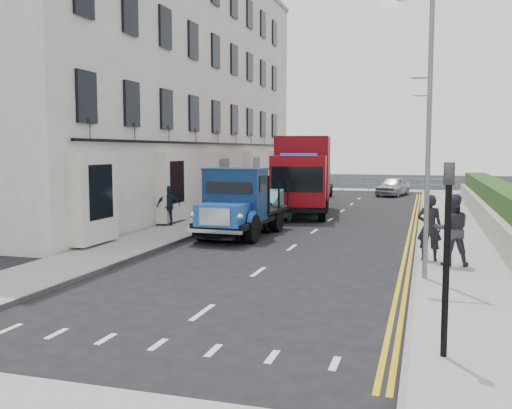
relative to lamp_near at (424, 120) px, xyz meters
name	(u,v)px	position (x,y,z in m)	size (l,w,h in m)	color
ground	(277,258)	(-4.18, 2.00, -4.00)	(120.00, 120.00, 0.00)	black
pavement_west	(219,217)	(-9.38, 11.00, -3.94)	(2.40, 38.00, 0.12)	gray
pavement_east	(450,225)	(1.12, 11.00, -3.94)	(2.60, 38.00, 0.12)	gray
promenade	(369,191)	(-4.18, 31.00, -3.94)	(30.00, 2.50, 0.12)	gray
sea_plane	(392,175)	(-4.18, 62.00, -4.00)	(120.00, 120.00, 0.00)	#4D5F69
terrace_west	(171,80)	(-13.65, 15.00, 3.17)	(6.31, 30.20, 14.25)	white
garden_east	(499,207)	(3.03, 11.00, -3.10)	(1.45, 28.00, 1.75)	#B2AD9E
seafront_railing	(368,185)	(-4.18, 30.20, -3.42)	(13.00, 0.08, 1.11)	#59B2A5
lamp_near	(424,120)	(0.00, 0.00, 0.00)	(1.23, 0.18, 7.00)	slate
lamp_mid	(425,136)	(0.00, 16.00, 0.00)	(1.23, 0.18, 7.00)	slate
lamp_far	(426,139)	(0.00, 26.00, 0.00)	(1.23, 0.18, 7.00)	slate
traffic_signal	(447,230)	(0.42, -5.50, -1.92)	(0.16, 0.20, 3.10)	black
bedford_lorry	(237,207)	(-6.59, 5.42, -2.82)	(2.38, 5.53, 2.57)	black
red_lorry	(303,173)	(-5.94, 14.10, -1.90)	(3.57, 7.80, 3.94)	black
parked_car_front	(237,216)	(-6.78, 5.91, -3.21)	(1.85, 4.60, 1.57)	black
parked_car_mid	(264,206)	(-6.78, 9.79, -3.23)	(1.63, 4.68, 1.54)	#60AFCE
parked_car_rear	(288,192)	(-7.78, 18.52, -3.21)	(2.20, 5.40, 1.57)	#B3B2B7
seafront_car_left	(311,187)	(-7.39, 23.70, -3.26)	(2.43, 5.27, 1.47)	black
seafront_car_right	(393,186)	(-2.15, 27.11, -3.32)	(1.61, 4.00, 1.36)	#AAABAE
pedestrian_east_near	(429,227)	(0.22, 2.39, -2.92)	(0.70, 0.46, 1.91)	black
pedestrian_east_far	(452,230)	(0.81, 1.83, -2.89)	(0.96, 0.75, 1.97)	#35313C
pedestrian_west_near	(168,206)	(-10.18, 7.11, -3.04)	(0.98, 0.41, 1.68)	#19212D
pedestrian_west_far	(223,193)	(-10.18, 13.78, -3.02)	(0.84, 0.54, 1.71)	#3B302A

